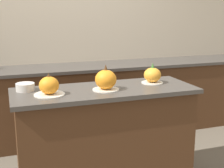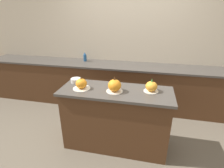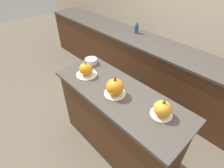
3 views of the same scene
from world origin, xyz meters
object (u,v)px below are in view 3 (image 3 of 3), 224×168
(pumpkin_cake_right, at_px, (162,109))
(mixing_bowl, at_px, (91,61))
(pumpkin_cake_left, at_px, (86,70))
(pumpkin_cake_center, at_px, (115,87))
(bottle_tall, at_px, (137,27))

(pumpkin_cake_right, distance_m, mixing_bowl, 1.07)
(pumpkin_cake_right, relative_size, mixing_bowl, 1.29)
(pumpkin_cake_left, distance_m, mixing_bowl, 0.25)
(pumpkin_cake_left, relative_size, pumpkin_cake_center, 1.09)
(mixing_bowl, bearing_deg, pumpkin_cake_right, -4.23)
(pumpkin_cake_left, bearing_deg, bottle_tall, 108.50)
(pumpkin_cake_left, xyz_separation_m, pumpkin_cake_center, (0.45, 0.01, 0.01))
(pumpkin_cake_center, xyz_separation_m, bottle_tall, (-0.90, 1.36, -0.00))
(pumpkin_cake_right, distance_m, bottle_tall, 1.85)
(pumpkin_cake_center, relative_size, mixing_bowl, 1.45)
(pumpkin_cake_center, height_order, pumpkin_cake_right, pumpkin_cake_center)
(pumpkin_cake_left, height_order, mixing_bowl, pumpkin_cake_left)
(pumpkin_cake_center, relative_size, bottle_tall, 1.13)
(pumpkin_cake_center, relative_size, pumpkin_cake_right, 1.13)
(pumpkin_cake_right, xyz_separation_m, mixing_bowl, (-1.07, 0.08, -0.04))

